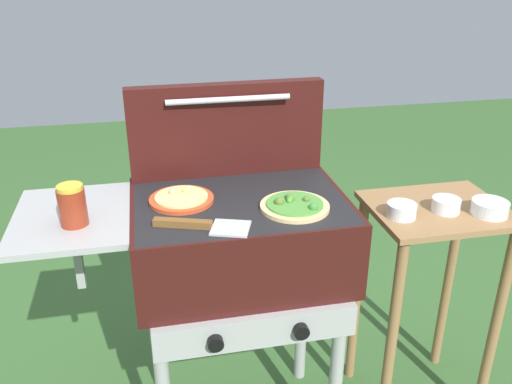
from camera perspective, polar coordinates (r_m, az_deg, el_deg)
The scene contains 10 objects.
grill at distance 1.65m, azimuth -2.15°, elevation -5.44°, with size 0.96×0.53×0.90m.
grill_lid_open at distance 1.74m, azimuth -3.10°, elevation 6.67°, with size 0.63×0.09×0.30m.
pizza_veggie at distance 1.54m, azimuth 4.13°, elevation -1.43°, with size 0.20×0.20×0.04m.
pizza_cheese at distance 1.59m, azimuth -7.92°, elevation -0.67°, with size 0.19×0.19×0.03m.
sauce_jar at distance 1.51m, azimuth -18.94°, elevation -1.36°, with size 0.07×0.07×0.11m.
spatula at distance 1.44m, azimuth -5.72°, elevation -3.54°, with size 0.26×0.14×0.02m.
prep_table at distance 1.96m, azimuth 17.86°, elevation -7.78°, with size 0.44×0.36×0.81m.
topping_bowl_near at distance 1.85m, azimuth 23.58°, elevation -1.59°, with size 0.11×0.11×0.04m.
topping_bowl_far at distance 1.82m, azimuth 19.52°, elevation -1.35°, with size 0.09×0.09×0.04m.
topping_bowl_middle at distance 1.74m, azimuth 15.20°, elevation -1.93°, with size 0.09×0.09×0.04m.
Camera 1 is at (-0.25, -1.42, 1.57)m, focal length 37.64 mm.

